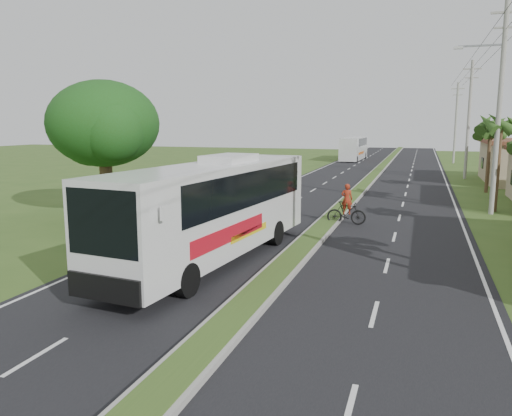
% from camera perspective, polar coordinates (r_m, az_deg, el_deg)
% --- Properties ---
extents(ground, '(180.00, 180.00, 0.00)m').
position_cam_1_polar(ground, '(15.09, -0.22, -10.52)').
color(ground, '#37551F').
rests_on(ground, ground).
extents(road_asphalt, '(14.00, 160.00, 0.02)m').
position_cam_1_polar(road_asphalt, '(34.13, 10.56, 0.71)').
color(road_asphalt, black).
rests_on(road_asphalt, ground).
extents(median_strip, '(1.20, 160.00, 0.18)m').
position_cam_1_polar(median_strip, '(34.11, 10.57, 0.86)').
color(median_strip, gray).
rests_on(median_strip, ground).
extents(lane_edge_left, '(0.12, 160.00, 0.01)m').
position_cam_1_polar(lane_edge_left, '(35.64, -0.17, 1.23)').
color(lane_edge_left, silver).
rests_on(lane_edge_left, ground).
extents(lane_edge_right, '(0.12, 160.00, 0.01)m').
position_cam_1_polar(lane_edge_right, '(33.90, 21.84, 0.10)').
color(lane_edge_right, silver).
rests_on(lane_edge_right, ground).
extents(palm_verge_c, '(2.40, 2.40, 5.85)m').
position_cam_1_polar(palm_verge_c, '(32.71, 26.22, 8.51)').
color(palm_verge_c, '#473321').
rests_on(palm_verge_c, ground).
extents(palm_verge_d, '(2.40, 2.40, 5.25)m').
position_cam_1_polar(palm_verge_d, '(41.70, 25.22, 7.82)').
color(palm_verge_d, '#473321').
rests_on(palm_verge_d, ground).
extents(shade_tree, '(6.30, 6.00, 7.54)m').
position_cam_1_polar(shade_tree, '(28.75, -17.18, 8.86)').
color(shade_tree, '#473321').
rests_on(shade_tree, ground).
extents(utility_pole_b, '(3.20, 0.28, 12.00)m').
position_cam_1_polar(utility_pole_b, '(31.69, 26.01, 10.58)').
color(utility_pole_b, gray).
rests_on(utility_pole_b, ground).
extents(utility_pole_c, '(1.60, 0.28, 11.00)m').
position_cam_1_polar(utility_pole_c, '(51.58, 23.14, 9.38)').
color(utility_pole_c, gray).
rests_on(utility_pole_c, ground).
extents(utility_pole_d, '(1.60, 0.28, 10.50)m').
position_cam_1_polar(utility_pole_d, '(71.54, 21.87, 9.11)').
color(utility_pole_d, gray).
rests_on(utility_pole_d, ground).
extents(coach_bus_main, '(3.80, 12.55, 4.00)m').
position_cam_1_polar(coach_bus_main, '(18.87, -4.63, 0.44)').
color(coach_bus_main, silver).
rests_on(coach_bus_main, ground).
extents(coach_bus_far, '(2.65, 11.20, 3.25)m').
position_cam_1_polar(coach_bus_far, '(73.89, 11.13, 6.83)').
color(coach_bus_far, silver).
rests_on(coach_bus_far, ground).
extents(motorcyclist, '(2.04, 0.72, 2.15)m').
position_cam_1_polar(motorcyclist, '(26.31, 10.30, -0.26)').
color(motorcyclist, black).
rests_on(motorcyclist, ground).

